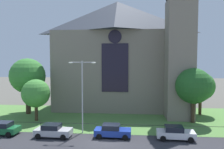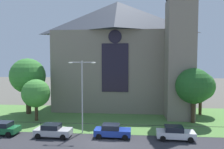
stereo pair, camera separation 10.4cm
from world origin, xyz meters
The scene contains 14 objects.
ground centered at (0.00, 10.00, 0.00)m, with size 160.00×160.00×0.00m, color #56544C.
road_asphalt centered at (0.00, -2.00, 0.00)m, with size 120.00×8.00×0.01m, color #2D2D33.
grass_verge centered at (0.00, 8.00, 0.00)m, with size 120.00×20.00×0.01m, color #517F3D.
church_building centered at (1.00, 17.73, 10.27)m, with size 23.20×16.20×26.00m.
iron_railing centered at (0.22, 2.50, 0.98)m, with size 34.88×0.07×1.13m.
tree_left_far centered at (-14.25, 11.30, 6.30)m, with size 5.81×5.81×9.26m.
tree_right_far centered at (14.26, 13.07, 4.66)m, with size 4.59×4.59×6.99m.
tree_right_near centered at (11.72, 8.05, 5.27)m, with size 5.08×5.08×7.84m.
tree_left_near centered at (-11.10, 7.22, 4.06)m, with size 4.14×4.14×6.15m.
streetlamp_near centered at (-3.10, 2.40, 5.59)m, with size 3.37×0.26×8.88m.
parked_car_green centered at (-12.69, 0.95, 0.74)m, with size 4.27×2.16×1.51m.
parked_car_silver centered at (-6.20, 0.59, 0.74)m, with size 4.26×2.15×1.51m.
parked_car_blue centered at (0.71, 1.07, 0.74)m, with size 4.24×2.11×1.51m.
parked_car_white centered at (7.83, 0.95, 0.74)m, with size 4.28×2.19×1.51m.
Camera 2 is at (2.81, -23.97, 8.90)m, focal length 35.41 mm.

